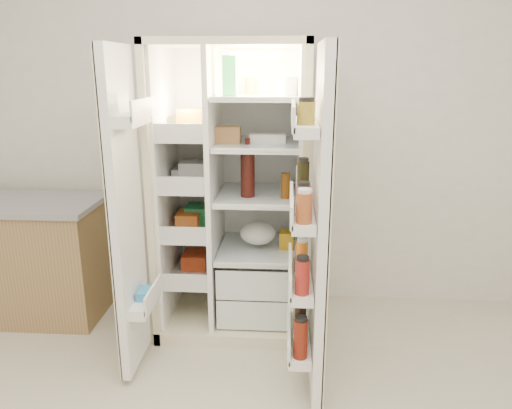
{
  "coord_description": "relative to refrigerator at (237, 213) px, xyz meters",
  "views": [
    {
      "loc": [
        0.17,
        -1.32,
        1.65
      ],
      "look_at": [
        0.01,
        1.25,
        0.92
      ],
      "focal_mm": 34.0,
      "sensor_mm": 36.0,
      "label": 1
    }
  ],
  "objects": [
    {
      "name": "fridge_door",
      "position": [
        0.47,
        -0.7,
        0.13
      ],
      "size": [
        0.17,
        0.58,
        1.72
      ],
      "color": "white",
      "rests_on": "floor"
    },
    {
      "name": "freezer_door",
      "position": [
        -0.51,
        -0.6,
        0.15
      ],
      "size": [
        0.15,
        0.4,
        1.72
      ],
      "color": "white",
      "rests_on": "floor"
    },
    {
      "name": "kitchen_counter",
      "position": [
        -1.46,
        -0.03,
        -0.34
      ],
      "size": [
        1.11,
        0.59,
        0.81
      ],
      "color": "#A07950",
      "rests_on": "floor"
    },
    {
      "name": "refrigerator",
      "position": [
        0.0,
        0.0,
        0.0
      ],
      "size": [
        0.92,
        0.7,
        1.8
      ],
      "color": "beige",
      "rests_on": "floor"
    },
    {
      "name": "wall_back",
      "position": [
        0.14,
        0.35,
        0.61
      ],
      "size": [
        4.0,
        0.02,
        2.7
      ],
      "primitive_type": "cube",
      "color": "white",
      "rests_on": "floor"
    }
  ]
}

